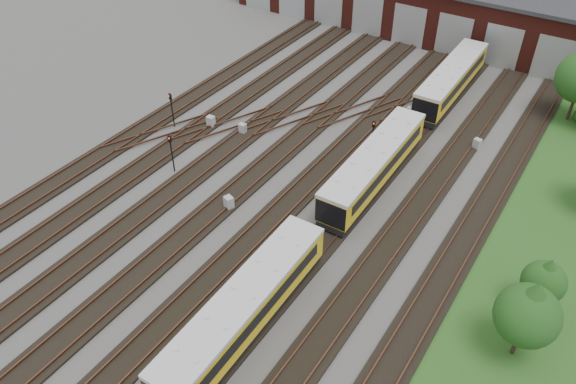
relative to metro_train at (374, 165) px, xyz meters
The scene contains 16 objects.
ground 11.31m from the metro_train, 122.46° to the right, with size 120.00×120.00×0.00m, color #4C4A46.
track_network 10.91m from the metro_train, 124.89° to the right, with size 30.40×70.00×0.33m.
maintenance_shed 31.16m from the metro_train, 101.13° to the left, with size 51.00×12.50×6.35m.
grass_verge 13.13m from the metro_train, ahead, with size 8.00×55.00×0.05m, color #264E1A.
metro_train is the anchor object (origin of this frame).
signal_mast_0 18.17m from the metro_train, behind, with size 0.32×0.30×3.19m.
signal_mast_1 15.27m from the metro_train, 153.15° to the right, with size 0.31×0.30×3.27m.
signal_mast_2 3.92m from the metro_train, 118.09° to the left, with size 0.29×0.28×3.15m.
signal_mast_3 10.71m from the metro_train, 86.30° to the left, with size 0.26×0.24×2.94m.
relay_cabinet_0 15.36m from the metro_train, behind, with size 0.64×0.53×1.06m, color #B0B4B6.
relay_cabinet_1 12.44m from the metro_train, behind, with size 0.58×0.48×0.96m, color #B0B4B6.
relay_cabinet_2 10.99m from the metro_train, 131.81° to the right, with size 0.64×0.53×1.06m, color #B0B4B6.
relay_cabinet_3 10.96m from the metro_train, 98.66° to the left, with size 0.54×0.45×0.89m, color #B0B4B6.
relay_cabinet_4 10.31m from the metro_train, 60.34° to the left, with size 0.58×0.49×0.97m, color #B0B4B6.
tree_3 14.48m from the metro_train, 23.04° to the right, with size 2.51×2.51×4.16m.
tree_4 16.25m from the metro_train, 35.52° to the right, with size 3.39×3.39×5.62m.
Camera 1 is at (18.92, -22.04, 26.06)m, focal length 35.00 mm.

